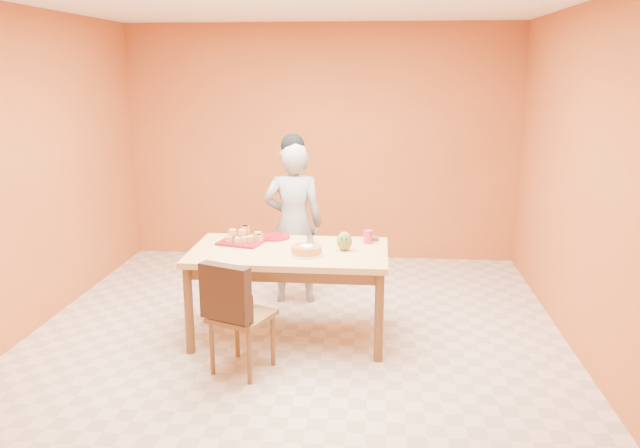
# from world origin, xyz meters

# --- Properties ---
(floor) EXTENTS (5.00, 5.00, 0.00)m
(floor) POSITION_xyz_m (0.00, 0.00, 0.00)
(floor) COLOR beige
(floor) RESTS_ON ground
(wall_back) EXTENTS (4.50, 0.00, 4.50)m
(wall_back) POSITION_xyz_m (0.00, 2.50, 1.35)
(wall_back) COLOR #BD612B
(wall_back) RESTS_ON floor
(wall_left) EXTENTS (0.00, 5.00, 5.00)m
(wall_left) POSITION_xyz_m (-2.25, 0.00, 1.35)
(wall_left) COLOR #BD612B
(wall_left) RESTS_ON floor
(wall_right) EXTENTS (0.00, 5.00, 5.00)m
(wall_right) POSITION_xyz_m (2.25, 0.00, 1.35)
(wall_right) COLOR #BD612B
(wall_right) RESTS_ON floor
(dining_table) EXTENTS (1.60, 0.90, 0.76)m
(dining_table) POSITION_xyz_m (-0.04, 0.15, 0.67)
(dining_table) COLOR tan
(dining_table) RESTS_ON floor
(dining_chair) EXTENTS (0.53, 0.59, 0.88)m
(dining_chair) POSITION_xyz_m (-0.31, -0.50, 0.45)
(dining_chair) COLOR brown
(dining_chair) RESTS_ON floor
(pastry_pile) EXTENTS (0.32, 0.32, 0.10)m
(pastry_pile) POSITION_xyz_m (-0.46, 0.33, 0.83)
(pastry_pile) COLOR tan
(pastry_pile) RESTS_ON pastry_platter
(person) EXTENTS (0.60, 0.43, 1.54)m
(person) POSITION_xyz_m (-0.12, 0.99, 0.77)
(person) COLOR gray
(person) RESTS_ON floor
(pastry_platter) EXTENTS (0.43, 0.43, 0.02)m
(pastry_platter) POSITION_xyz_m (-0.46, 0.33, 0.77)
(pastry_platter) COLOR maroon
(pastry_platter) RESTS_ON dining_table
(red_dinner_plate) EXTENTS (0.31, 0.31, 0.02)m
(red_dinner_plate) POSITION_xyz_m (-0.22, 0.50, 0.77)
(red_dinner_plate) COLOR maroon
(red_dinner_plate) RESTS_ON dining_table
(white_cake_plate) EXTENTS (0.34, 0.34, 0.01)m
(white_cake_plate) POSITION_xyz_m (0.11, 0.02, 0.77)
(white_cake_plate) COLOR silver
(white_cake_plate) RESTS_ON dining_table
(sponge_cake) EXTENTS (0.26, 0.26, 0.06)m
(sponge_cake) POSITION_xyz_m (0.11, 0.02, 0.80)
(sponge_cake) COLOR orange
(sponge_cake) RESTS_ON white_cake_plate
(cake_server) EXTENTS (0.10, 0.29, 0.01)m
(cake_server) POSITION_xyz_m (0.12, 0.20, 0.83)
(cake_server) COLOR silver
(cake_server) RESTS_ON sponge_cake
(egg_ornament) EXTENTS (0.14, 0.12, 0.16)m
(egg_ornament) POSITION_xyz_m (0.41, 0.16, 0.84)
(egg_ornament) COLOR olive
(egg_ornament) RESTS_ON dining_table
(magenta_glass) EXTENTS (0.08, 0.08, 0.11)m
(magenta_glass) POSITION_xyz_m (0.59, 0.41, 0.81)
(magenta_glass) COLOR #CD1E62
(magenta_glass) RESTS_ON dining_table
(checker_tin) EXTENTS (0.11, 0.11, 0.03)m
(checker_tin) POSITION_xyz_m (0.64, 0.50, 0.77)
(checker_tin) COLOR #331F0E
(checker_tin) RESTS_ON dining_table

